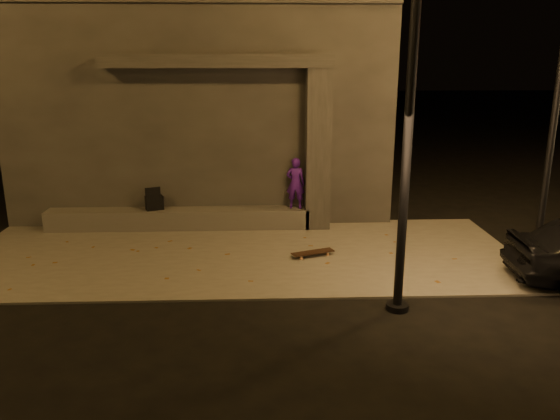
{
  "coord_description": "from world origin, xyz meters",
  "views": [
    {
      "loc": [
        0.37,
        -8.42,
        3.83
      ],
      "look_at": [
        0.78,
        2.0,
        0.93
      ],
      "focal_mm": 35.0,
      "sensor_mm": 36.0,
      "label": 1
    }
  ],
  "objects_px": {
    "skateboard": "(313,253)",
    "column": "(318,150)",
    "street_lamp_0": "(413,62)",
    "skateboarder": "(296,183)",
    "backpack": "(154,202)"
  },
  "relations": [
    {
      "from": "skateboard",
      "to": "street_lamp_0",
      "type": "relative_size",
      "value": 0.13
    },
    {
      "from": "skateboarder",
      "to": "skateboard",
      "type": "height_order",
      "value": "skateboarder"
    },
    {
      "from": "skateboard",
      "to": "street_lamp_0",
      "type": "bearing_deg",
      "value": -85.48
    },
    {
      "from": "column",
      "to": "skateboard",
      "type": "xyz_separation_m",
      "value": [
        -0.28,
        -2.01,
        -1.72
      ]
    },
    {
      "from": "skateboarder",
      "to": "skateboard",
      "type": "bearing_deg",
      "value": 108.26
    },
    {
      "from": "backpack",
      "to": "column",
      "type": "bearing_deg",
      "value": -22.84
    },
    {
      "from": "backpack",
      "to": "skateboard",
      "type": "xyz_separation_m",
      "value": [
        3.46,
        -2.01,
        -0.56
      ]
    },
    {
      "from": "street_lamp_0",
      "to": "skateboard",
      "type": "bearing_deg",
      "value": 115.39
    },
    {
      "from": "skateboard",
      "to": "column",
      "type": "bearing_deg",
      "value": 61.16
    },
    {
      "from": "column",
      "to": "backpack",
      "type": "height_order",
      "value": "column"
    },
    {
      "from": "skateboarder",
      "to": "backpack",
      "type": "relative_size",
      "value": 2.18
    },
    {
      "from": "column",
      "to": "skateboarder",
      "type": "distance_m",
      "value": 0.91
    },
    {
      "from": "skateboarder",
      "to": "skateboard",
      "type": "relative_size",
      "value": 1.33
    },
    {
      "from": "backpack",
      "to": "skateboard",
      "type": "relative_size",
      "value": 0.61
    },
    {
      "from": "backpack",
      "to": "skateboard",
      "type": "height_order",
      "value": "backpack"
    }
  ]
}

